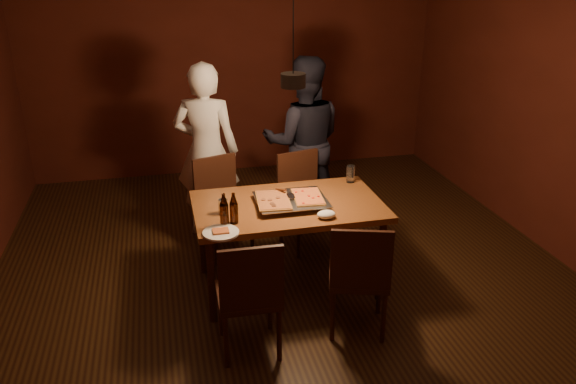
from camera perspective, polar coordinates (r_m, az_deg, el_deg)
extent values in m
plane|color=#36220E|center=(4.76, 0.45, -9.84)|extent=(6.00, 6.00, 0.00)
plane|color=#521C12|center=(7.06, -5.46, 13.14)|extent=(5.00, 0.00, 5.00)
cube|color=brown|center=(4.48, 0.00, -1.47)|extent=(1.50, 0.90, 0.05)
cylinder|color=#38190F|center=(4.24, -7.77, -8.95)|extent=(0.06, 0.06, 0.70)
cylinder|color=#38190F|center=(4.53, 9.43, -6.85)|extent=(0.06, 0.06, 0.70)
cylinder|color=#38190F|center=(4.89, -8.70, -4.48)|extent=(0.06, 0.06, 0.70)
cylinder|color=#38190F|center=(5.14, 6.34, -2.93)|extent=(0.06, 0.06, 0.70)
cube|color=#38190F|center=(5.16, -6.44, -1.87)|extent=(0.53, 0.53, 0.04)
cube|color=#38190F|center=(5.22, -7.43, 1.27)|extent=(0.41, 0.16, 0.45)
cube|color=#38190F|center=(5.25, 1.92, -1.28)|extent=(0.51, 0.51, 0.04)
cube|color=#38190F|center=(5.31, 0.96, 1.83)|extent=(0.42, 0.13, 0.45)
cube|color=#38190F|center=(3.91, -4.07, -10.41)|extent=(0.43, 0.43, 0.04)
cube|color=#38190F|center=(3.62, -3.74, -8.84)|extent=(0.42, 0.04, 0.45)
cube|color=#38190F|center=(4.14, 7.15, -8.50)|extent=(0.53, 0.53, 0.04)
cube|color=#38190F|center=(3.85, 7.46, -6.91)|extent=(0.41, 0.15, 0.45)
cube|color=silver|center=(4.45, 0.32, -1.00)|extent=(0.58, 0.49, 0.05)
cube|color=maroon|center=(4.40, -1.51, -0.82)|extent=(0.29, 0.42, 0.02)
cube|color=gold|center=(4.46, 2.03, -0.46)|extent=(0.26, 0.37, 0.02)
cylinder|color=black|center=(4.12, -6.49, -2.34)|extent=(0.07, 0.07, 0.16)
cone|color=black|center=(4.07, -6.57, -0.76)|extent=(0.07, 0.07, 0.09)
cylinder|color=black|center=(4.14, -5.51, -2.19)|extent=(0.06, 0.06, 0.15)
cone|color=black|center=(4.09, -5.57, -0.68)|extent=(0.06, 0.06, 0.09)
cylinder|color=silver|center=(4.31, -6.61, -1.47)|extent=(0.07, 0.07, 0.12)
cylinder|color=silver|center=(4.91, 6.37, 1.82)|extent=(0.07, 0.07, 0.15)
cylinder|color=white|center=(4.02, -6.84, -4.12)|extent=(0.26, 0.26, 0.02)
cube|color=gold|center=(4.02, -6.85, -3.94)|extent=(0.11, 0.09, 0.01)
ellipsoid|color=white|center=(4.23, 3.91, -2.29)|extent=(0.14, 0.11, 0.06)
imported|color=white|center=(5.44, -8.28, 4.15)|extent=(0.72, 0.58, 1.70)
imported|color=black|center=(5.65, 1.58, 5.10)|extent=(0.94, 0.79, 1.71)
cylinder|color=black|center=(4.09, 0.52, 11.27)|extent=(0.18, 0.18, 0.10)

